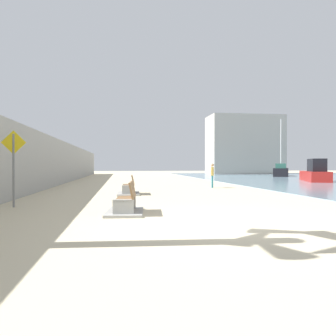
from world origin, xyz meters
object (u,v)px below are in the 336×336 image
at_px(bench_near, 126,206).
at_px(pedestrian_sign, 14,159).
at_px(person_walking, 212,174).
at_px(boat_nearest, 281,171).
at_px(boat_outer, 315,173).
at_px(bench_far, 129,190).

relative_size(bench_near, pedestrian_sign, 0.80).
height_order(person_walking, pedestrian_sign, pedestrian_sign).
height_order(boat_nearest, pedestrian_sign, boat_nearest).
distance_m(boat_outer, pedestrian_sign, 26.48).
xyz_separation_m(bench_near, boat_outer, (17.24, 17.95, 0.53)).
distance_m(person_walking, boat_nearest, 26.10).
bearing_deg(pedestrian_sign, person_walking, 42.80).
bearing_deg(boat_nearest, bench_far, -129.33).
xyz_separation_m(bench_near, bench_far, (0.25, 6.88, 0.00)).
height_order(bench_near, person_walking, person_walking).
bearing_deg(boat_nearest, boat_outer, -104.78).
bearing_deg(boat_nearest, pedestrian_sign, -129.54).
bearing_deg(bench_far, boat_nearest, 50.67).
height_order(bench_near, pedestrian_sign, pedestrian_sign).
xyz_separation_m(bench_far, pedestrian_sign, (-4.16, -4.85, 1.45)).
bearing_deg(person_walking, boat_outer, 31.23).
relative_size(bench_far, person_walking, 1.32).
height_order(bench_far, person_walking, person_walking).
distance_m(boat_nearest, pedestrian_sign, 39.13).
height_order(person_walking, boat_outer, boat_outer).
bearing_deg(bench_far, boat_outer, 33.09).
xyz_separation_m(boat_nearest, pedestrian_sign, (-24.90, -30.16, 0.98)).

